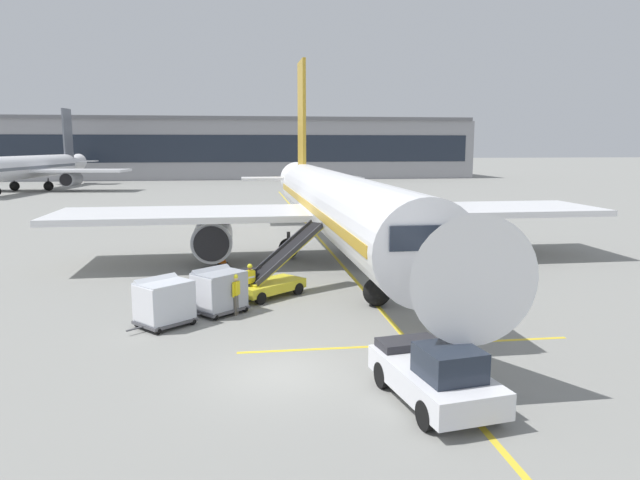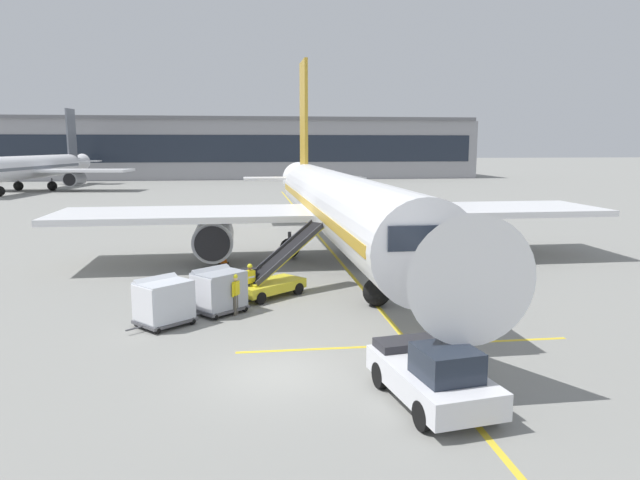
{
  "view_description": "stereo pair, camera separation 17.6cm",
  "coord_description": "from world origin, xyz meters",
  "px_view_note": "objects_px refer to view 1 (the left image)",
  "views": [
    {
      "loc": [
        -1.03,
        -17.3,
        7.01
      ],
      "look_at": [
        2.52,
        8.7,
        2.77
      ],
      "focal_mm": 33.1,
      "sensor_mm": 36.0,
      "label": 1
    },
    {
      "loc": [
        -0.86,
        -17.32,
        7.01
      ],
      "look_at": [
        2.52,
        8.7,
        2.77
      ],
      "focal_mm": 33.1,
      "sensor_mm": 36.0,
      "label": 2
    }
  ],
  "objects_px": {
    "belt_loader": "(272,277)",
    "ground_crew_by_carts": "(236,292)",
    "safety_cone_engine_keepout": "(222,258)",
    "distant_airplane": "(28,168)",
    "ground_crew_by_loader": "(250,280)",
    "baggage_cart_lead": "(218,290)",
    "parked_airplane": "(335,204)",
    "pushback_tug": "(436,375)",
    "baggage_cart_second": "(164,301)"
  },
  "relations": [
    {
      "from": "safety_cone_engine_keepout",
      "to": "ground_crew_by_loader",
      "type": "bearing_deg",
      "value": -80.5
    },
    {
      "from": "belt_loader",
      "to": "baggage_cart_lead",
      "type": "distance_m",
      "value": 3.56
    },
    {
      "from": "pushback_tug",
      "to": "distant_airplane",
      "type": "relative_size",
      "value": 0.12
    },
    {
      "from": "parked_airplane",
      "to": "ground_crew_by_carts",
      "type": "xyz_separation_m",
      "value": [
        -6.03,
        -11.41,
        -2.44
      ]
    },
    {
      "from": "parked_airplane",
      "to": "belt_loader",
      "type": "relative_size",
      "value": 9.02
    },
    {
      "from": "ground_crew_by_carts",
      "to": "safety_cone_engine_keepout",
      "type": "height_order",
      "value": "ground_crew_by_carts"
    },
    {
      "from": "ground_crew_by_carts",
      "to": "parked_airplane",
      "type": "bearing_deg",
      "value": 62.15
    },
    {
      "from": "belt_loader",
      "to": "ground_crew_by_carts",
      "type": "height_order",
      "value": "belt_loader"
    },
    {
      "from": "baggage_cart_lead",
      "to": "safety_cone_engine_keepout",
      "type": "relative_size",
      "value": 3.79
    },
    {
      "from": "baggage_cart_lead",
      "to": "ground_crew_by_loader",
      "type": "xyz_separation_m",
      "value": [
        1.35,
        1.67,
        -0.0
      ]
    },
    {
      "from": "ground_crew_by_loader",
      "to": "distant_airplane",
      "type": "distance_m",
      "value": 76.91
    },
    {
      "from": "ground_crew_by_loader",
      "to": "ground_crew_by_carts",
      "type": "height_order",
      "value": "same"
    },
    {
      "from": "parked_airplane",
      "to": "pushback_tug",
      "type": "distance_m",
      "value": 20.94
    },
    {
      "from": "baggage_cart_lead",
      "to": "ground_crew_by_loader",
      "type": "bearing_deg",
      "value": 51.01
    },
    {
      "from": "baggage_cart_lead",
      "to": "pushback_tug",
      "type": "height_order",
      "value": "baggage_cart_lead"
    },
    {
      "from": "parked_airplane",
      "to": "baggage_cart_second",
      "type": "relative_size",
      "value": 16.69
    },
    {
      "from": "ground_crew_by_loader",
      "to": "safety_cone_engine_keepout",
      "type": "height_order",
      "value": "ground_crew_by_loader"
    },
    {
      "from": "baggage_cart_second",
      "to": "safety_cone_engine_keepout",
      "type": "height_order",
      "value": "baggage_cart_second"
    },
    {
      "from": "baggage_cart_lead",
      "to": "baggage_cart_second",
      "type": "relative_size",
      "value": 1.0
    },
    {
      "from": "baggage_cart_second",
      "to": "distant_airplane",
      "type": "distance_m",
      "value": 78.48
    },
    {
      "from": "belt_loader",
      "to": "pushback_tug",
      "type": "xyz_separation_m",
      "value": [
        3.75,
        -12.37,
        -0.08
      ]
    },
    {
      "from": "baggage_cart_second",
      "to": "safety_cone_engine_keepout",
      "type": "bearing_deg",
      "value": 80.92
    },
    {
      "from": "pushback_tug",
      "to": "safety_cone_engine_keepout",
      "type": "xyz_separation_m",
      "value": [
        -6.29,
        20.31,
        -0.5
      ]
    },
    {
      "from": "belt_loader",
      "to": "distant_airplane",
      "type": "bearing_deg",
      "value": 115.96
    },
    {
      "from": "distant_airplane",
      "to": "baggage_cart_lead",
      "type": "bearing_deg",
      "value": -66.48
    },
    {
      "from": "baggage_cart_lead",
      "to": "pushback_tug",
      "type": "bearing_deg",
      "value": -57.72
    },
    {
      "from": "safety_cone_engine_keepout",
      "to": "belt_loader",
      "type": "bearing_deg",
      "value": -72.29
    },
    {
      "from": "parked_airplane",
      "to": "pushback_tug",
      "type": "xyz_separation_m",
      "value": [
        -0.59,
        -20.77,
        -2.61
      ]
    },
    {
      "from": "ground_crew_by_loader",
      "to": "ground_crew_by_carts",
      "type": "xyz_separation_m",
      "value": [
        -0.64,
        -2.06,
        0.0
      ]
    },
    {
      "from": "baggage_cart_lead",
      "to": "ground_crew_by_loader",
      "type": "distance_m",
      "value": 2.15
    },
    {
      "from": "safety_cone_engine_keepout",
      "to": "ground_crew_by_carts",
      "type": "bearing_deg",
      "value": -85.55
    },
    {
      "from": "baggage_cart_second",
      "to": "ground_crew_by_loader",
      "type": "height_order",
      "value": "baggage_cart_second"
    },
    {
      "from": "belt_loader",
      "to": "distant_airplane",
      "type": "distance_m",
      "value": 76.51
    },
    {
      "from": "belt_loader",
      "to": "ground_crew_by_carts",
      "type": "bearing_deg",
      "value": -119.29
    },
    {
      "from": "baggage_cart_lead",
      "to": "safety_cone_engine_keepout",
      "type": "bearing_deg",
      "value": 90.72
    },
    {
      "from": "parked_airplane",
      "to": "baggage_cart_second",
      "type": "xyz_separation_m",
      "value": [
        -8.81,
        -12.53,
        -2.44
      ]
    },
    {
      "from": "distant_airplane",
      "to": "pushback_tug",
      "type": "bearing_deg",
      "value": -65.35
    },
    {
      "from": "ground_crew_by_loader",
      "to": "safety_cone_engine_keepout",
      "type": "distance_m",
      "value": 9.04
    },
    {
      "from": "ground_crew_by_loader",
      "to": "baggage_cart_second",
      "type": "bearing_deg",
      "value": -137.01
    },
    {
      "from": "parked_airplane",
      "to": "belt_loader",
      "type": "distance_m",
      "value": 9.79
    },
    {
      "from": "safety_cone_engine_keepout",
      "to": "baggage_cart_second",
      "type": "bearing_deg",
      "value": -99.08
    },
    {
      "from": "safety_cone_engine_keepout",
      "to": "distant_airplane",
      "type": "xyz_separation_m",
      "value": [
        -30.93,
        60.8,
        3.24
      ]
    },
    {
      "from": "baggage_cart_lead",
      "to": "ground_crew_by_carts",
      "type": "xyz_separation_m",
      "value": [
        0.72,
        -0.39,
        -0.0
      ]
    },
    {
      "from": "belt_loader",
      "to": "safety_cone_engine_keepout",
      "type": "distance_m",
      "value": 8.36
    },
    {
      "from": "ground_crew_by_carts",
      "to": "baggage_cart_second",
      "type": "bearing_deg",
      "value": -157.97
    },
    {
      "from": "belt_loader",
      "to": "pushback_tug",
      "type": "relative_size",
      "value": 1.02
    },
    {
      "from": "pushback_tug",
      "to": "safety_cone_engine_keepout",
      "type": "height_order",
      "value": "pushback_tug"
    },
    {
      "from": "pushback_tug",
      "to": "ground_crew_by_carts",
      "type": "bearing_deg",
      "value": 120.15
    },
    {
      "from": "parked_airplane",
      "to": "safety_cone_engine_keepout",
      "type": "distance_m",
      "value": 7.56
    },
    {
      "from": "ground_crew_by_carts",
      "to": "safety_cone_engine_keepout",
      "type": "bearing_deg",
      "value": 94.45
    }
  ]
}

